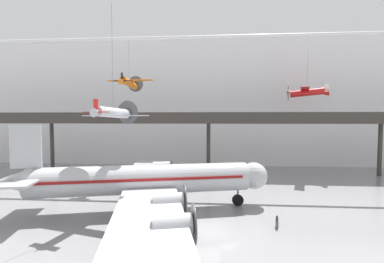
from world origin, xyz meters
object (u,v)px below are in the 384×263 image
(suspended_plane_silver_racer, at_px, (113,113))
(info_sign_pedestal, at_px, (277,223))
(airliner_silver_main, at_px, (142,180))
(suspended_plane_red_highwing, at_px, (307,92))
(suspended_plane_orange_highwing, at_px, (129,83))

(suspended_plane_silver_racer, height_order, info_sign_pedestal, suspended_plane_silver_racer)
(airliner_silver_main, relative_size, suspended_plane_silver_racer, 2.64)
(suspended_plane_red_highwing, bearing_deg, info_sign_pedestal, 84.56)
(suspended_plane_orange_highwing, height_order, info_sign_pedestal, suspended_plane_orange_highwing)
(suspended_plane_red_highwing, xyz_separation_m, info_sign_pedestal, (-11.05, -23.78, -14.37))
(info_sign_pedestal, bearing_deg, airliner_silver_main, 163.97)
(suspended_plane_orange_highwing, xyz_separation_m, info_sign_pedestal, (19.28, -16.93, -15.41))
(airliner_silver_main, height_order, info_sign_pedestal, airliner_silver_main)
(suspended_plane_silver_racer, bearing_deg, suspended_plane_orange_highwing, 24.98)
(suspended_plane_orange_highwing, xyz_separation_m, suspended_plane_silver_racer, (2.81, -14.20, -5.12))
(suspended_plane_orange_highwing, bearing_deg, suspended_plane_red_highwing, -72.63)
(suspended_plane_red_highwing, height_order, suspended_plane_silver_racer, suspended_plane_red_highwing)
(suspended_plane_orange_highwing, bearing_deg, suspended_plane_silver_racer, -164.18)
(airliner_silver_main, height_order, suspended_plane_red_highwing, suspended_plane_red_highwing)
(airliner_silver_main, distance_m, suspended_plane_red_highwing, 33.99)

